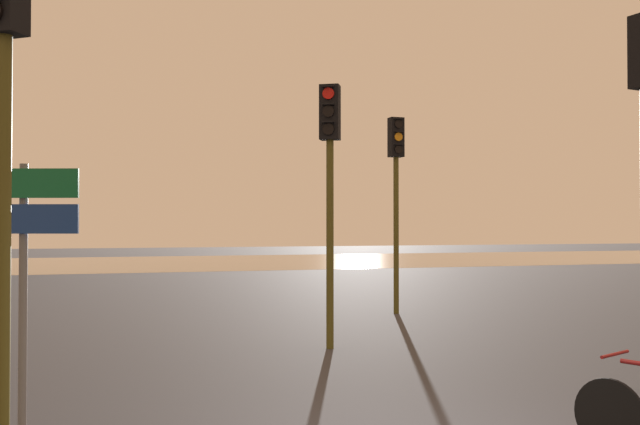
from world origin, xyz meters
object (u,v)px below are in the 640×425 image
object	(u,v)px
traffic_light_far_right	(396,177)
traffic_light_near_left	(4,92)
direction_sign_post	(22,248)
traffic_light_center	(330,165)

from	to	relation	value
traffic_light_far_right	traffic_light_near_left	bearing A→B (deg)	47.45
traffic_light_far_right	direction_sign_post	world-z (taller)	traffic_light_far_right
traffic_light_near_left	traffic_light_far_right	size ratio (longest dim) A/B	1.01
traffic_light_near_left	direction_sign_post	distance (m)	1.62
traffic_light_near_left	traffic_light_center	bearing A→B (deg)	-96.27
traffic_light_far_right	direction_sign_post	distance (m)	10.57
traffic_light_center	direction_sign_post	size ratio (longest dim) A/B	1.66
traffic_light_near_left	traffic_light_far_right	xyz separation A→B (m)	(7.15, 8.64, -0.02)
direction_sign_post	traffic_light_center	bearing A→B (deg)	-120.66
traffic_light_far_right	direction_sign_post	bearing A→B (deg)	44.45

